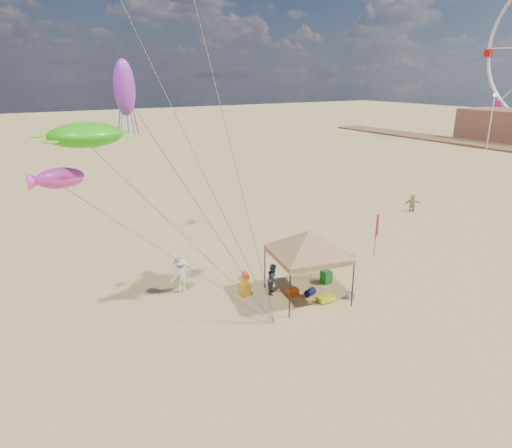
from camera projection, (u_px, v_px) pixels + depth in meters
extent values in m
plane|color=tan|center=(290.00, 326.00, 20.34)|extent=(280.00, 280.00, 0.00)
cylinder|color=black|center=(265.00, 269.00, 23.65)|extent=(0.07, 0.07, 2.20)
cylinder|color=black|center=(321.00, 261.00, 24.67)|extent=(0.07, 0.07, 2.20)
cylinder|color=black|center=(290.00, 296.00, 20.68)|extent=(0.07, 0.07, 2.20)
cylinder|color=black|center=(353.00, 286.00, 21.71)|extent=(0.07, 0.07, 2.20)
cube|color=#996E44|center=(308.00, 254.00, 22.29)|extent=(4.04, 4.04, 0.26)
pyramid|color=#996E44|center=(309.00, 231.00, 21.90)|extent=(6.53, 6.53, 1.10)
cylinder|color=black|center=(375.00, 236.00, 27.64)|extent=(0.04, 0.04, 2.75)
cube|color=#AD0D25|center=(377.00, 225.00, 27.60)|extent=(0.37, 0.19, 1.37)
cube|color=#D45010|center=(293.00, 292.00, 23.07)|extent=(0.54, 0.38, 0.38)
cube|color=#163BB8|center=(307.00, 266.00, 26.24)|extent=(0.54, 0.38, 0.38)
cylinder|color=#0D113C|center=(310.00, 292.00, 23.09)|extent=(0.69, 0.54, 0.36)
cylinder|color=#D2410B|center=(246.00, 276.00, 24.99)|extent=(0.54, 0.69, 0.36)
cube|color=#178125|center=(326.00, 277.00, 24.44)|extent=(0.50, 0.50, 0.70)
cube|color=gold|center=(245.00, 289.00, 23.04)|extent=(0.50, 0.50, 0.70)
cube|color=gray|center=(350.00, 296.00, 22.73)|extent=(0.34, 0.30, 0.28)
cube|color=#CDD818|center=(326.00, 298.00, 22.41)|extent=(0.90, 0.50, 0.24)
imported|color=tan|center=(308.00, 257.00, 25.73)|extent=(0.66, 0.44, 1.79)
imported|color=#333B46|center=(273.00, 279.00, 23.16)|extent=(0.98, 0.98, 1.60)
imported|color=silver|center=(180.00, 275.00, 23.24)|extent=(1.37, 1.02, 1.89)
imported|color=tan|center=(412.00, 203.00, 37.14)|extent=(1.41, 1.00, 1.47)
cube|color=#8C5947|center=(509.00, 125.00, 76.83)|extent=(10.00, 14.00, 5.20)
cylinder|color=silver|center=(490.00, 123.00, 67.24)|extent=(0.16, 0.16, 8.00)
sphere|color=#FFF2CC|center=(495.00, 95.00, 65.98)|extent=(0.50, 0.50, 0.50)
cube|color=red|center=(488.00, 53.00, 82.86)|extent=(1.08, 1.08, 1.26)
cube|color=#F2268C|center=(499.00, 104.00, 82.67)|extent=(1.08, 1.08, 1.26)
ellipsoid|color=#2FC510|center=(85.00, 135.00, 18.25)|extent=(3.65, 3.31, 1.00)
ellipsoid|color=#FF37C1|center=(60.00, 178.00, 18.29)|extent=(2.10, 1.45, 0.85)
ellipsoid|color=#AB37D4|center=(124.00, 88.00, 18.29)|extent=(1.12, 1.12, 2.26)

